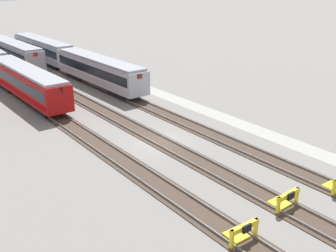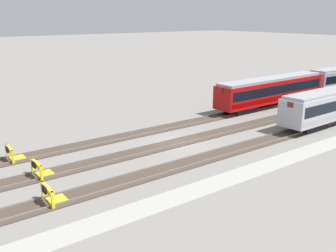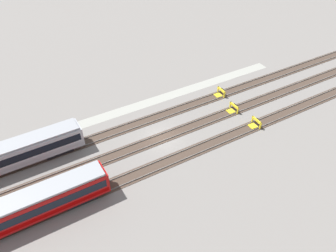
{
  "view_description": "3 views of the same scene",
  "coord_description": "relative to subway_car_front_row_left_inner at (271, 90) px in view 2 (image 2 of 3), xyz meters",
  "views": [
    {
      "loc": [
        -24.78,
        18.43,
        13.52
      ],
      "look_at": [
        -1.0,
        0.0,
        1.8
      ],
      "focal_mm": 42.0,
      "sensor_mm": 36.0,
      "label": 1
    },
    {
      "loc": [
        -21.42,
        -26.75,
        11.32
      ],
      "look_at": [
        -1.0,
        0.0,
        1.8
      ],
      "focal_mm": 42.0,
      "sensor_mm": 36.0,
      "label": 2
    },
    {
      "loc": [
        16.58,
        30.65,
        31.21
      ],
      "look_at": [
        -1.0,
        0.0,
        1.8
      ],
      "focal_mm": 35.0,
      "sensor_mm": 36.0,
      "label": 3
    }
  ],
  "objects": [
    {
      "name": "subway_car_front_row_left_inner",
      "position": [
        0.0,
        0.0,
        0.0
      ],
      "size": [
        18.03,
        3.04,
        3.7
      ],
      "color": "#A80F0F",
      "rests_on": "ground"
    },
    {
      "name": "rail_track_middle",
      "position": [
        -19.13,
        -0.04,
        -2.0
      ],
      "size": [
        90.0,
        2.23,
        0.21
      ],
      "color": "#47382D",
      "rests_on": "ground"
    },
    {
      "name": "bumper_stop_near_inner_track",
      "position": [
        -31.82,
        -4.6,
        -1.53
      ],
      "size": [
        1.34,
        2.0,
        1.22
      ],
      "color": "yellow",
      "rests_on": "ground"
    },
    {
      "name": "rail_track_near_inner",
      "position": [
        -19.13,
        -4.6,
        -2.0
      ],
      "size": [
        90.0,
        2.24,
        0.21
      ],
      "color": "#47382D",
      "rests_on": "ground"
    },
    {
      "name": "rail_track_nearest",
      "position": [
        -19.13,
        -9.15,
        -2.0
      ],
      "size": [
        90.0,
        2.23,
        0.21
      ],
      "color": "#47382D",
      "rests_on": "ground"
    },
    {
      "name": "ground_plane",
      "position": [
        -19.13,
        -4.6,
        -2.04
      ],
      "size": [
        400.0,
        400.0,
        0.0
      ],
      "primitive_type": "plane",
      "color": "gray"
    },
    {
      "name": "bumper_stop_middle_track",
      "position": [
        -32.38,
        -0.05,
        -1.53
      ],
      "size": [
        1.37,
        2.01,
        1.22
      ],
      "color": "yellow",
      "rests_on": "ground"
    },
    {
      "name": "bumper_stop_nearest_track",
      "position": [
        -32.75,
        -9.16,
        -1.53
      ],
      "size": [
        1.37,
        2.01,
        1.22
      ],
      "color": "yellow",
      "rests_on": "ground"
    },
    {
      "name": "service_walkway",
      "position": [
        -19.13,
        -13.25,
        -2.04
      ],
      "size": [
        54.0,
        2.0,
        0.01
      ],
      "primitive_type": "cube",
      "color": "#9E9E93",
      "rests_on": "ground"
    }
  ]
}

